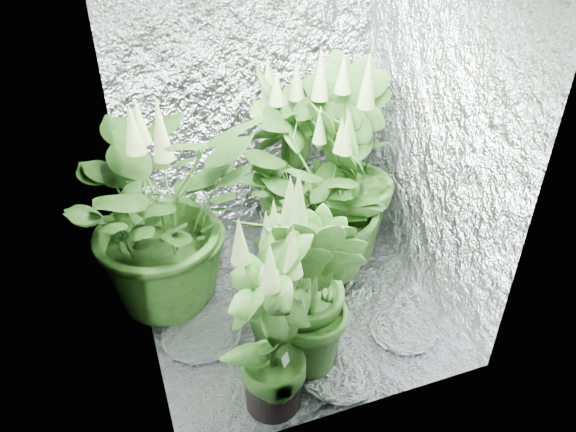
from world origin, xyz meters
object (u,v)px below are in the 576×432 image
(plant_e, at_px, (323,203))
(plant_g, at_px, (310,289))
(plant_f, at_px, (271,330))
(plant_b, at_px, (285,165))
(circulation_fan, at_px, (357,225))
(plant_a, at_px, (161,214))
(plant_c, at_px, (342,169))
(plant_d, at_px, (280,277))

(plant_e, height_order, plant_g, plant_e)
(plant_f, bearing_deg, plant_b, 67.79)
(circulation_fan, bearing_deg, plant_a, -170.13)
(plant_b, relative_size, circulation_fan, 3.62)
(plant_e, bearing_deg, plant_b, 101.13)
(plant_c, distance_m, circulation_fan, 0.50)
(plant_e, xyz_separation_m, plant_f, (-0.58, -0.81, -0.03))
(plant_b, height_order, plant_d, plant_b)
(plant_f, bearing_deg, plant_d, 66.07)
(plant_d, height_order, circulation_fan, plant_d)
(plant_d, bearing_deg, plant_e, 44.40)
(plant_f, relative_size, circulation_fan, 3.14)
(circulation_fan, bearing_deg, plant_d, -136.92)
(plant_c, bearing_deg, circulation_fan, 14.03)
(circulation_fan, bearing_deg, plant_c, -161.83)
(plant_b, distance_m, plant_e, 0.43)
(plant_d, distance_m, plant_g, 0.27)
(plant_b, height_order, plant_c, plant_c)
(plant_b, distance_m, circulation_fan, 0.64)
(plant_b, bearing_deg, plant_c, -42.00)
(plant_g, height_order, circulation_fan, plant_g)
(plant_a, relative_size, circulation_fan, 3.88)
(plant_a, relative_size, plant_g, 1.22)
(plant_c, relative_size, plant_d, 1.53)
(plant_g, bearing_deg, plant_a, 129.05)
(plant_a, bearing_deg, plant_f, -70.30)
(plant_b, distance_m, plant_f, 1.33)
(plant_e, bearing_deg, plant_g, -117.64)
(plant_c, height_order, plant_d, plant_c)
(plant_a, bearing_deg, plant_b, 21.93)
(plant_c, distance_m, plant_f, 1.26)
(plant_c, height_order, plant_e, plant_c)
(plant_c, bearing_deg, plant_e, -137.82)
(plant_c, xyz_separation_m, plant_f, (-0.77, -0.98, -0.13))
(plant_a, height_order, plant_f, plant_a)
(plant_a, height_order, circulation_fan, plant_a)
(plant_f, distance_m, circulation_fan, 1.42)
(plant_d, bearing_deg, plant_b, 68.72)
(plant_f, xyz_separation_m, circulation_fan, (0.93, 1.02, -0.35))
(plant_e, bearing_deg, circulation_fan, 31.46)
(plant_c, bearing_deg, plant_b, 138.00)
(plant_a, relative_size, plant_c, 0.99)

